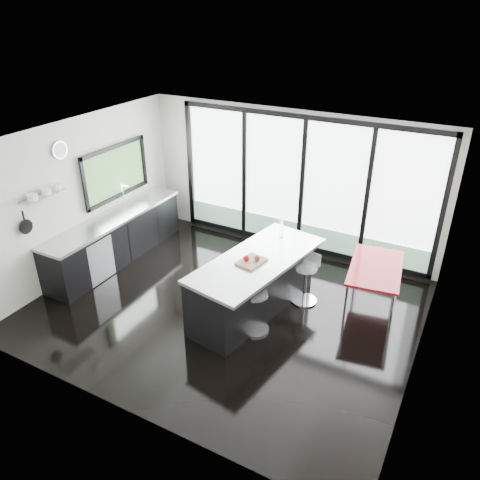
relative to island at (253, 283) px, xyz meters
The scene contains 11 objects.
floor 0.68m from the island, 159.77° to the right, with size 6.00×5.00×0.00m, color black.
ceiling 2.33m from the island, 159.77° to the right, with size 6.00×5.00×0.00m, color white.
wall_back 2.44m from the island, 93.61° to the left, with size 6.00×0.09×2.80m.
wall_front 2.83m from the island, 98.93° to the right, with size 6.00×0.00×2.80m, color beige.
wall_left 3.55m from the island, behind, with size 0.26×5.00×2.80m.
wall_right 2.74m from the island, ahead, with size 0.00×5.00×2.80m, color beige.
counter_cabinets 3.10m from the island, behind, with size 0.69×3.24×1.36m.
island is the anchor object (origin of this frame).
bar_stool_near 0.56m from the island, 59.42° to the right, with size 0.43×0.43×0.69m, color silver.
bar_stool_far 0.92m from the island, 43.27° to the left, with size 0.43×0.43×0.69m, color silver.
red_table 1.99m from the island, 31.85° to the left, with size 0.80×1.39×0.75m, color maroon.
Camera 1 is at (3.23, -5.52, 4.62)m, focal length 35.00 mm.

